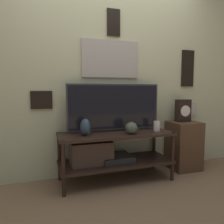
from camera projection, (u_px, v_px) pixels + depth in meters
ground_plane at (125, 190)px, 2.31m from camera, size 12.00×12.00×0.00m
wall_back at (108, 66)px, 2.72m from camera, size 6.40×0.08×2.70m
media_console at (107, 151)px, 2.51m from camera, size 1.31×0.49×0.56m
television at (114, 107)px, 2.60m from camera, size 1.14×0.05×0.56m
vase_round_glass at (131, 128)px, 2.45m from camera, size 0.14×0.14×0.14m
vase_urn_stoneware at (85, 127)px, 2.36m from camera, size 0.11×0.14×0.18m
candle_jar at (157, 126)px, 2.62m from camera, size 0.08×0.08×0.12m
side_table at (184, 145)px, 2.93m from camera, size 0.38×0.36×0.63m
mantel_clock at (183, 111)px, 2.92m from camera, size 0.19×0.11×0.30m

